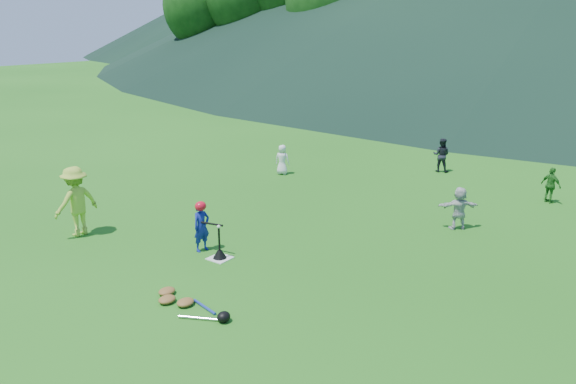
# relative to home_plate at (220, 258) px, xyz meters

# --- Properties ---
(ground) EXTENTS (120.00, 120.00, 0.00)m
(ground) POSITION_rel_home_plate_xyz_m (0.00, 0.00, -0.01)
(ground) COLOR #216116
(ground) RESTS_ON ground
(home_plate) EXTENTS (0.45, 0.45, 0.02)m
(home_plate) POSITION_rel_home_plate_xyz_m (0.00, 0.00, 0.00)
(home_plate) COLOR silver
(home_plate) RESTS_ON ground
(baseball) EXTENTS (0.08, 0.08, 0.08)m
(baseball) POSITION_rel_home_plate_xyz_m (0.00, 0.00, 0.73)
(baseball) COLOR white
(baseball) RESTS_ON batting_tee
(batter_child) EXTENTS (0.33, 0.45, 1.12)m
(batter_child) POSITION_rel_home_plate_xyz_m (-0.63, 0.11, 0.55)
(batter_child) COLOR navy
(batter_child) RESTS_ON ground
(adult_coach) EXTENTS (0.68, 1.12, 1.68)m
(adult_coach) POSITION_rel_home_plate_xyz_m (-3.71, -0.93, 0.83)
(adult_coach) COLOR #A6C93B
(adult_coach) RESTS_ON ground
(fielder_a) EXTENTS (0.56, 0.44, 1.01)m
(fielder_a) POSITION_rel_home_plate_xyz_m (-3.16, 6.49, 0.49)
(fielder_a) COLOR white
(fielder_a) RESTS_ON ground
(fielder_b) EXTENTS (0.65, 0.55, 1.16)m
(fielder_b) POSITION_rel_home_plate_xyz_m (1.02, 9.96, 0.57)
(fielder_b) COLOR black
(fielder_b) RESTS_ON ground
(fielder_c) EXTENTS (0.65, 0.47, 1.03)m
(fielder_c) POSITION_rel_home_plate_xyz_m (4.83, 8.44, 0.50)
(fielder_c) COLOR #266F21
(fielder_c) RESTS_ON ground
(fielder_d) EXTENTS (0.97, 0.88, 1.08)m
(fielder_d) POSITION_rel_home_plate_xyz_m (3.49, 4.85, 0.53)
(fielder_d) COLOR #BDBDBD
(fielder_d) RESTS_ON ground
(batting_tee) EXTENTS (0.30, 0.30, 0.68)m
(batting_tee) POSITION_rel_home_plate_xyz_m (0.00, 0.00, 0.12)
(batting_tee) COLOR black
(batting_tee) RESTS_ON home_plate
(batter_gear) EXTENTS (0.73, 0.26, 0.49)m
(batter_gear) POSITION_rel_home_plate_xyz_m (-0.61, 0.11, 1.01)
(batter_gear) COLOR red
(batter_gear) RESTS_ON ground
(equipment_pile) EXTENTS (1.80, 0.67, 0.19)m
(equipment_pile) POSITION_rel_home_plate_xyz_m (0.94, -1.93, 0.06)
(equipment_pile) COLOR olive
(equipment_pile) RESTS_ON ground
(outfield_fence) EXTENTS (70.07, 0.08, 1.33)m
(outfield_fence) POSITION_rel_home_plate_xyz_m (0.00, 28.00, 0.69)
(outfield_fence) COLOR gray
(outfield_fence) RESTS_ON ground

